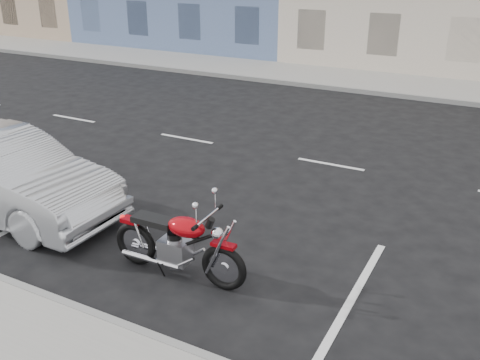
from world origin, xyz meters
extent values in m
plane|color=black|center=(0.00, 0.00, 0.00)|extent=(120.00, 120.00, 0.00)
cube|color=gray|center=(-5.00, 8.70, 0.07)|extent=(80.00, 3.40, 0.15)
cube|color=gray|center=(-5.00, 7.00, 0.08)|extent=(80.00, 0.12, 0.16)
torus|color=black|center=(-0.93, -5.50, 0.34)|extent=(0.72, 0.14, 0.72)
torus|color=black|center=(-2.49, -5.54, 0.34)|extent=(0.72, 0.14, 0.72)
cube|color=#9F050C|center=(-0.93, -5.50, 0.72)|extent=(0.37, 0.15, 0.05)
cube|color=#9F050C|center=(-2.53, -5.54, 0.74)|extent=(0.33, 0.18, 0.06)
cube|color=gray|center=(-1.76, -5.52, 0.41)|extent=(0.46, 0.33, 0.37)
ellipsoid|color=#9F050C|center=(-1.54, -5.52, 0.86)|extent=(0.61, 0.38, 0.29)
cube|color=black|center=(-2.11, -5.53, 0.84)|extent=(0.67, 0.30, 0.10)
cylinder|color=silver|center=(-1.18, -5.51, 1.11)|extent=(0.06, 0.75, 0.04)
sphere|color=silver|center=(-1.03, -5.50, 0.88)|extent=(0.18, 0.18, 0.18)
cylinder|color=silver|center=(-2.11, -5.68, 0.24)|extent=(1.02, 0.11, 0.09)
cylinder|color=silver|center=(-2.12, -5.38, 0.24)|extent=(1.02, 0.11, 0.09)
cylinder|color=silver|center=(-0.98, -5.50, 0.67)|extent=(0.42, 0.06, 0.86)
cylinder|color=black|center=(-1.52, -5.52, 0.59)|extent=(0.87, 0.08, 0.53)
imported|color=#B2B5BA|center=(-6.52, -5.25, 0.77)|extent=(4.71, 1.73, 1.54)
camera|label=1|loc=(1.55, -11.24, 4.55)|focal=40.00mm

